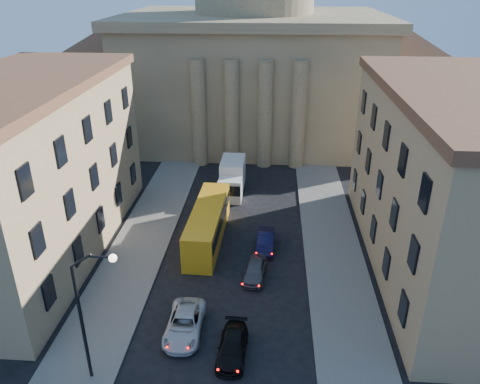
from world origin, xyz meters
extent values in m
cube|color=#626059|center=(-8.50, 18.00, 0.07)|extent=(5.00, 60.00, 0.15)
cube|color=#626059|center=(8.50, 18.00, 0.07)|extent=(5.00, 60.00, 0.15)
cube|color=#786749|center=(0.00, 56.00, 8.00)|extent=(34.00, 26.00, 16.00)
cube|color=#786749|center=(0.00, 56.00, 16.40)|extent=(35.50, 27.50, 1.20)
cube|color=#786749|center=(-21.00, 54.00, 5.50)|extent=(13.00, 13.00, 11.00)
cone|color=brown|center=(-21.00, 54.00, 13.00)|extent=(26.02, 26.02, 4.00)
cube|color=#786749|center=(21.00, 54.00, 5.50)|extent=(13.00, 13.00, 11.00)
cone|color=brown|center=(21.00, 54.00, 13.00)|extent=(26.02, 26.02, 4.00)
cylinder|color=#786749|center=(-6.00, 42.80, 6.50)|extent=(1.80, 1.80, 13.00)
cylinder|color=#786749|center=(-2.00, 42.80, 6.50)|extent=(1.80, 1.80, 13.00)
cylinder|color=#786749|center=(2.00, 42.80, 6.50)|extent=(1.80, 1.80, 13.00)
cylinder|color=#786749|center=(6.00, 42.80, 6.50)|extent=(1.80, 1.80, 13.00)
cube|color=#9E845D|center=(-17.00, 22.00, 7.00)|extent=(11.00, 26.00, 14.00)
cube|color=brown|center=(-17.00, 22.00, 14.30)|extent=(11.60, 26.60, 0.80)
cube|color=#9E845D|center=(17.00, 22.00, 7.00)|extent=(11.00, 26.00, 14.00)
cube|color=brown|center=(17.00, 22.00, 14.30)|extent=(11.60, 26.60, 0.80)
cylinder|color=black|center=(-7.50, 8.00, 4.00)|extent=(0.20, 0.20, 8.00)
cylinder|color=black|center=(-6.95, 8.00, 8.35)|extent=(1.30, 0.12, 0.96)
cylinder|color=black|center=(-5.95, 8.00, 8.65)|extent=(1.30, 0.12, 0.12)
sphere|color=white|center=(-5.20, 8.00, 8.60)|extent=(0.44, 0.44, 0.44)
imported|color=beige|center=(-2.58, 12.23, 0.71)|extent=(2.38, 5.14, 1.43)
imported|color=black|center=(0.80, 10.44, 0.63)|extent=(1.96, 4.44, 1.27)
imported|color=#48494D|center=(1.88, 18.88, 0.68)|extent=(2.01, 4.15, 1.37)
imported|color=black|center=(2.63, 23.29, 0.70)|extent=(1.62, 4.28, 1.39)
cube|color=gold|center=(-2.61, 24.39, 1.57)|extent=(2.90, 11.23, 3.14)
cube|color=black|center=(-2.61, 24.39, 2.08)|extent=(2.94, 10.62, 1.12)
cylinder|color=black|center=(-3.76, 20.37, 0.51)|extent=(0.34, 1.02, 1.01)
cylinder|color=black|center=(-1.73, 20.31, 0.51)|extent=(0.34, 1.02, 1.01)
cylinder|color=black|center=(-3.49, 28.48, 0.51)|extent=(0.34, 1.02, 1.01)
cylinder|color=black|center=(-1.47, 28.41, 0.51)|extent=(0.34, 1.02, 1.01)
cube|color=silver|center=(-1.32, 32.71, 1.26)|extent=(2.44, 2.54, 2.52)
cube|color=black|center=(-1.33, 31.51, 1.57)|extent=(2.31, 0.15, 1.15)
cube|color=silver|center=(-1.29, 35.54, 1.83)|extent=(2.56, 4.43, 3.25)
cylinder|color=black|center=(-2.37, 32.30, 0.47)|extent=(0.30, 0.95, 0.94)
cylinder|color=black|center=(-0.28, 32.28, 0.47)|extent=(0.30, 0.95, 0.94)
cylinder|color=black|center=(-2.33, 36.50, 0.47)|extent=(0.30, 0.95, 0.94)
cylinder|color=black|center=(-0.23, 36.47, 0.47)|extent=(0.30, 0.95, 0.94)
camera|label=1|loc=(2.85, -11.99, 22.10)|focal=35.00mm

